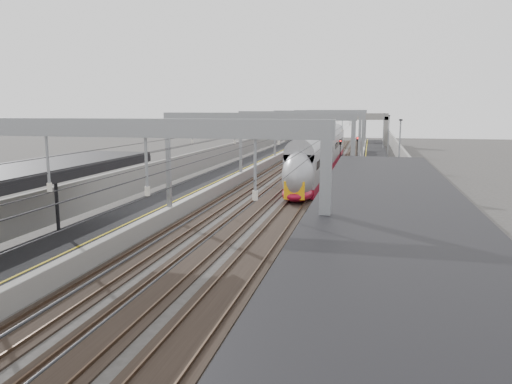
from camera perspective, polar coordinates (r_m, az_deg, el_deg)
The scene contains 13 objects.
platform_left at distance 57.88m, azimuth -2.63°, elevation 2.19°, with size 4.00×120.00×1.00m, color black.
platform_right at distance 55.82m, azimuth 13.42°, elevation 1.67°, with size 4.00×120.00×1.00m, color black.
tracks at distance 56.36m, azimuth 5.24°, elevation 1.50°, with size 11.40×140.00×0.20m.
overhead_line at distance 62.40m, azimuth 6.15°, elevation 7.88°, with size 13.00×140.00×6.60m.
canopy_right at distance 13.62m, azimuth 15.50°, elevation -2.58°, with size 4.40×30.00×4.24m.
overbridge at distance 110.60m, azimuth 9.13°, elevation 8.07°, with size 22.00×2.20×6.90m.
wall_left at distance 58.68m, azimuth -5.65°, elevation 3.34°, with size 0.30×120.00×3.20m, color gray.
wall_right at distance 55.82m, azimuth 16.75°, elevation 2.67°, with size 0.30×120.00×3.20m, color gray.
train at distance 62.91m, azimuth 7.49°, elevation 4.17°, with size 2.70×49.13×4.26m.
bench at distance 21.99m, azimuth 16.72°, elevation -7.39°, with size 1.29×2.01×1.02m.
signal_green at distance 85.32m, azimuth 4.39°, elevation 5.82°, with size 0.32×0.32×3.48m.
signal_red_near at distance 73.32m, azimuth 9.62°, elevation 5.12°, with size 0.32×0.32×3.48m.
signal_red_far at distance 81.27m, azimuth 11.50°, elevation 5.48°, with size 0.32×0.32×3.48m.
Camera 1 is at (7.33, -10.33, 7.86)m, focal length 35.00 mm.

